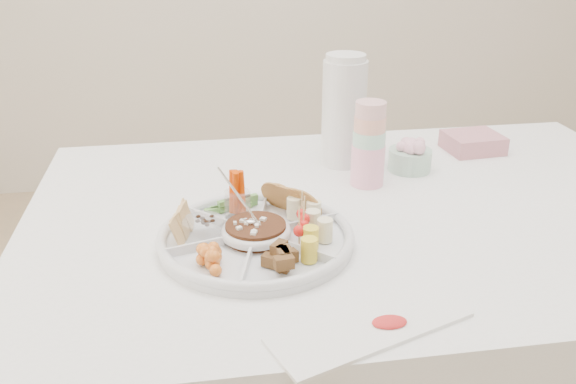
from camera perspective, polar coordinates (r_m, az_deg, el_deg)
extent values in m
cube|color=white|center=(1.58, 6.96, -13.89)|extent=(1.52, 1.02, 0.76)
cylinder|color=silver|center=(1.20, -3.03, -4.00)|extent=(0.47, 0.47, 0.04)
cylinder|color=#502B0E|center=(1.20, -3.04, -3.69)|extent=(0.15, 0.15, 0.04)
cylinder|color=white|center=(1.45, 7.59, 4.78)|extent=(0.10, 0.10, 0.22)
cylinder|color=silver|center=(1.57, 5.26, 7.70)|extent=(0.14, 0.14, 0.29)
cylinder|color=silver|center=(1.58, 11.36, 3.43)|extent=(0.12, 0.12, 0.08)
cube|color=#C77D89|center=(1.76, 16.91, 4.46)|extent=(0.16, 0.14, 0.05)
cube|color=white|center=(0.99, 7.75, -12.41)|extent=(0.35, 0.22, 0.01)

